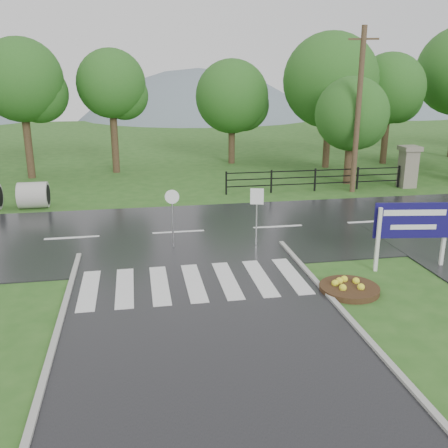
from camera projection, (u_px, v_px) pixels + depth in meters
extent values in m
plane|color=#2B5A1E|center=(224.00, 384.00, 9.97)|extent=(120.00, 120.00, 0.00)
cube|color=black|center=(178.00, 233.00, 19.39)|extent=(90.00, 8.00, 0.04)
cube|color=silver|center=(89.00, 290.00, 14.15)|extent=(0.50, 2.80, 0.02)
cube|color=silver|center=(125.00, 287.00, 14.32)|extent=(0.50, 2.80, 0.02)
cube|color=silver|center=(160.00, 285.00, 14.49)|extent=(0.50, 2.80, 0.02)
cube|color=silver|center=(194.00, 282.00, 14.66)|extent=(0.50, 2.80, 0.02)
cube|color=silver|center=(227.00, 280.00, 14.83)|extent=(0.50, 2.80, 0.02)
cube|color=silver|center=(260.00, 278.00, 15.00)|extent=(0.50, 2.80, 0.02)
cube|color=silver|center=(292.00, 275.00, 15.17)|extent=(0.50, 2.80, 0.02)
cube|color=gray|center=(408.00, 169.00, 26.96)|extent=(0.80, 0.80, 2.00)
cube|color=#6B6659|center=(410.00, 148.00, 26.64)|extent=(1.00, 1.00, 0.24)
cube|color=black|center=(315.00, 183.00, 26.24)|extent=(9.50, 0.05, 0.05)
cube|color=black|center=(315.00, 177.00, 26.14)|extent=(9.50, 0.05, 0.05)
cube|color=black|center=(316.00, 170.00, 26.04)|extent=(9.50, 0.05, 0.05)
cube|color=black|center=(226.00, 183.00, 25.38)|extent=(0.08, 0.08, 1.20)
cube|color=black|center=(399.00, 177.00, 26.99)|extent=(0.08, 0.08, 1.20)
sphere|color=slate|center=(200.00, 229.00, 77.56)|extent=(48.00, 48.00, 48.00)
sphere|color=slate|center=(371.00, 195.00, 81.07)|extent=(36.00, 36.00, 36.00)
cylinder|color=#9E9B93|center=(33.00, 195.00, 22.87)|extent=(1.30, 1.20, 1.20)
cube|color=silver|center=(378.00, 240.00, 15.39)|extent=(0.12, 0.12, 2.06)
cube|color=silver|center=(444.00, 236.00, 15.77)|extent=(0.12, 0.12, 2.06)
cube|color=#130D55|center=(414.00, 220.00, 15.42)|extent=(2.45, 0.42, 1.13)
cube|color=white|center=(415.00, 213.00, 15.31)|extent=(1.93, 0.29, 0.19)
cube|color=white|center=(413.00, 227.00, 15.44)|extent=(1.43, 0.22, 0.15)
cylinder|color=#332111|center=(349.00, 289.00, 14.16)|extent=(1.69, 1.69, 0.17)
cube|color=#939399|center=(256.00, 219.00, 17.71)|extent=(0.04, 0.04, 1.98)
cube|color=white|center=(257.00, 196.00, 17.45)|extent=(0.46, 0.14, 0.57)
cylinder|color=#939399|center=(173.00, 221.00, 17.42)|extent=(0.06, 0.06, 1.98)
cylinder|color=white|center=(172.00, 197.00, 17.14)|extent=(0.49, 0.08, 0.50)
cylinder|color=#473523|center=(358.00, 112.00, 25.02)|extent=(0.27, 0.27, 8.18)
cube|color=brown|center=(364.00, 39.00, 24.03)|extent=(1.40, 0.58, 0.09)
cylinder|color=#3D2B1C|center=(349.00, 155.00, 27.73)|extent=(0.48, 0.48, 3.21)
sphere|color=#20561A|center=(352.00, 114.00, 27.08)|extent=(4.00, 4.00, 4.00)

